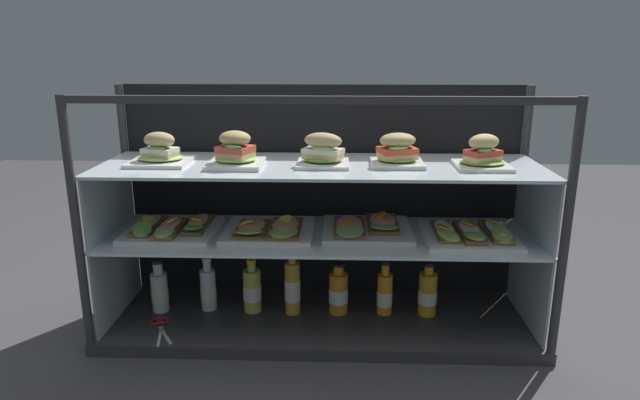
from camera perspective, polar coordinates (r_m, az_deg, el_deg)
The scene contains 24 objects.
ground_plane at distance 2.12m, azimuth 0.00°, elevation -13.15°, with size 6.00×6.00×0.02m, color #434042.
case_base_deck at distance 2.11m, azimuth 0.00°, elevation -12.38°, with size 1.56×0.48×0.04m, color #363336.
case_frame at distance 2.08m, azimuth 0.16°, elevation 0.79°, with size 1.56×0.48×0.87m.
riser_lower_tier at distance 2.03m, azimuth 0.00°, elevation -7.96°, with size 1.50×0.42×0.31m.
shelf_lower_glass at distance 1.97m, azimuth 0.00°, elevation -3.68°, with size 1.51×0.43×0.01m, color silver.
riser_upper_tier at distance 1.93m, azimuth 0.00°, elevation -0.15°, with size 1.50×0.42×0.24m.
shelf_upper_glass at distance 1.90m, azimuth 0.00°, elevation 3.52°, with size 1.51×0.43×0.01m, color silver.
plated_roll_sandwich_near_left_corner at distance 1.99m, azimuth -16.11°, elevation 4.71°, with size 0.20×0.20×0.11m.
plated_roll_sandwich_far_right at distance 1.88m, azimuth -8.70°, elevation 4.82°, with size 0.18×0.18×0.12m.
plated_roll_sandwich_far_left at distance 1.88m, azimuth 0.31°, elevation 4.91°, with size 0.17×0.17×0.11m.
plated_roll_sandwich_center at distance 1.90m, azimuth 7.95°, elevation 4.91°, with size 0.18×0.18×0.11m.
plated_roll_sandwich_right_of_center at distance 1.92m, azimuth 16.41°, elevation 4.42°, with size 0.17×0.17×0.11m.
open_sandwich_tray_far_right at distance 2.04m, azimuth -15.01°, elevation -2.81°, with size 0.31×0.30×0.07m.
open_sandwich_tray_right_of_center at distance 1.97m, azimuth -5.24°, elevation -3.00°, with size 0.31×0.31×0.06m.
open_sandwich_tray_left_of_center at distance 1.99m, azimuth 4.82°, elevation -2.82°, with size 0.31×0.30×0.06m.
open_sandwich_tray_near_right_corner at distance 1.98m, azimuth 15.24°, elevation -3.37°, with size 0.31×0.30×0.06m.
juice_bottle_front_fourth at distance 2.19m, azimuth -16.18°, elevation -8.92°, with size 0.06×0.06×0.21m.
juice_bottle_front_left_end at distance 2.16m, azimuth -11.42°, elevation -8.96°, with size 0.06×0.06×0.21m.
juice_bottle_back_center at distance 2.11m, azimuth -6.98°, elevation -9.17°, with size 0.07×0.07×0.21m.
juice_bottle_tucked_behind at distance 2.08m, azimuth -2.85°, elevation -8.95°, with size 0.06×0.06×0.25m.
juice_bottle_back_left at distance 2.09m, azimuth 1.91°, elevation -9.46°, with size 0.07×0.07×0.20m.
juice_bottle_front_middle at distance 2.10m, azimuth 6.67°, elevation -9.51°, with size 0.06×0.06×0.21m.
juice_bottle_back_right at distance 2.11m, azimuth 11.01°, elevation -9.40°, with size 0.07×0.07×0.21m.
kitchen_scissors at distance 2.11m, azimuth -16.10°, elevation -12.23°, with size 0.13×0.20×0.01m.
Camera 1 is at (0.07, -1.86, 1.01)m, focal length 31.09 mm.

